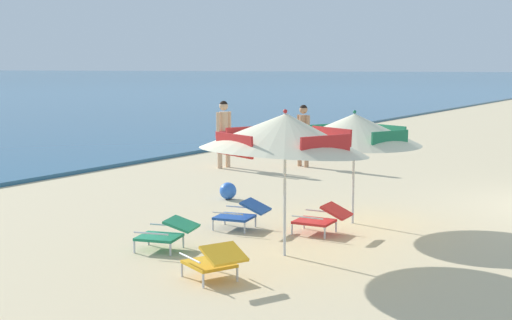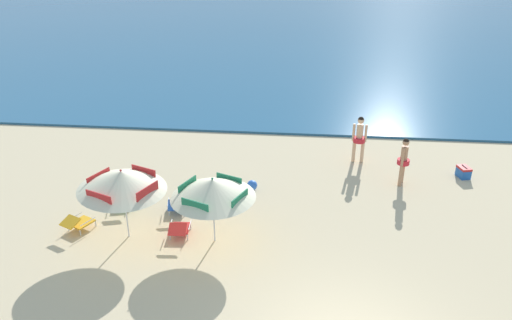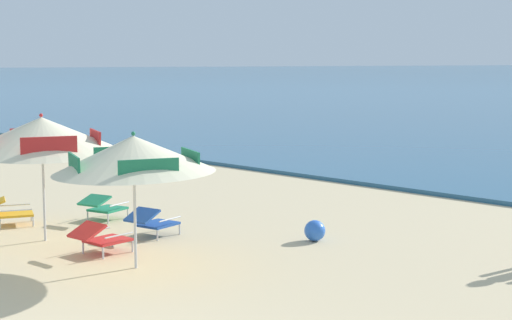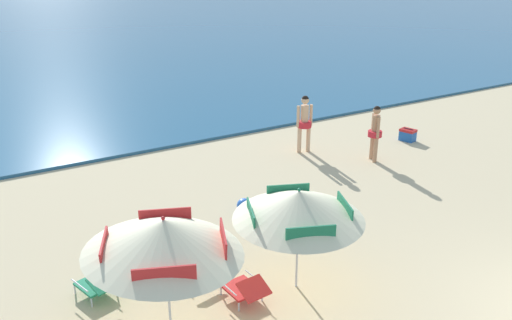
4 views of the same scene
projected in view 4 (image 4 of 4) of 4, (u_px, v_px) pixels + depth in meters
The scene contains 9 objects.
beach_umbrella_striped_main at pixel (164, 237), 7.53m from camera, with size 3.26×3.24×2.13m.
beach_umbrella_striped_second at pixel (299, 205), 8.81m from camera, with size 3.15×3.15×1.97m.
lounge_chair_under_umbrella at pixel (246, 288), 8.87m from camera, with size 0.62×0.92×0.51m.
lounge_chair_facing_sea at pixel (193, 260), 9.71m from camera, with size 0.69×0.96×0.51m.
lounge_chair_spare_folded at pixel (98, 283), 9.00m from camera, with size 0.75×0.97×0.50m.
person_standing_near_shore at pixel (375, 129), 15.10m from camera, with size 0.41×0.47×1.69m.
person_standing_beside at pixel (305, 120), 15.79m from camera, with size 0.53×0.44×1.81m.
cooler_box at pixel (408, 135), 17.11m from camera, with size 0.46×0.57×0.43m.
beach_ball at pixel (244, 205), 12.15m from camera, with size 0.35×0.35×0.35m, color blue.
Camera 4 is at (-8.24, -2.79, 5.51)m, focal length 35.98 mm.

